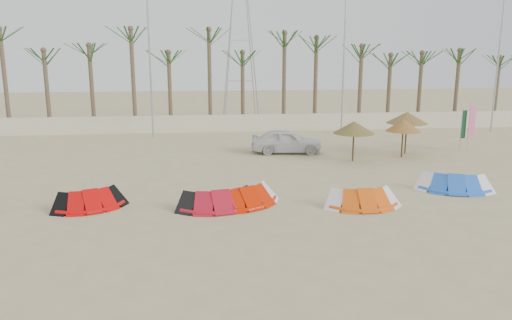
{
  "coord_description": "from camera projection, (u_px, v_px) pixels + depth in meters",
  "views": [
    {
      "loc": [
        -2.42,
        -16.32,
        6.36
      ],
      "look_at": [
        0.0,
        6.0,
        1.3
      ],
      "focal_mm": 35.0,
      "sensor_mm": 36.0,
      "label": 1
    }
  ],
  "objects": [
    {
      "name": "boundary_wall",
      "position": [
        234.0,
        123.0,
        38.68
      ],
      "size": [
        60.0,
        0.3,
        1.3
      ],
      "primitive_type": "cube",
      "color": "beige",
      "rests_on": "ground"
    },
    {
      "name": "car",
      "position": [
        286.0,
        141.0,
        30.77
      ],
      "size": [
        4.5,
        2.18,
        1.48
      ],
      "primitive_type": "imported",
      "rotation": [
        0.0,
        0.0,
        1.47
      ],
      "color": "silver",
      "rests_on": "ground"
    },
    {
      "name": "parasol_right",
      "position": [
        403.0,
        125.0,
        29.28
      ],
      "size": [
        2.07,
        2.07,
        2.27
      ],
      "color": "#4C331E",
      "rests_on": "ground"
    },
    {
      "name": "parasol_mid",
      "position": [
        407.0,
        118.0,
        30.22
      ],
      "size": [
        2.5,
        2.5,
        2.58
      ],
      "color": "#4C331E",
      "rests_on": "ground"
    },
    {
      "name": "parasol_left",
      "position": [
        354.0,
        127.0,
        28.26
      ],
      "size": [
        2.36,
        2.36,
        2.31
      ],
      "color": "#4C331E",
      "rests_on": "ground"
    },
    {
      "name": "lamp_d",
      "position": [
        499.0,
        56.0,
        37.71
      ],
      "size": [
        1.25,
        0.14,
        11.0
      ],
      "color": "#A5A8AD",
      "rests_on": "ground"
    },
    {
      "name": "kite_blue",
      "position": [
        451.0,
        181.0,
        22.83
      ],
      "size": [
        3.6,
        2.38,
        0.9
      ],
      "color": "blue",
      "rests_on": "ground"
    },
    {
      "name": "palm_line",
      "position": [
        240.0,
        47.0,
        38.93
      ],
      "size": [
        52.0,
        4.0,
        7.7
      ],
      "color": "brown",
      "rests_on": "ground"
    },
    {
      "name": "kite_red_left",
      "position": [
        92.0,
        197.0,
        20.31
      ],
      "size": [
        3.31,
        2.42,
        0.9
      ],
      "color": "#C20707",
      "rests_on": "ground"
    },
    {
      "name": "pylon",
      "position": [
        241.0,
        120.0,
        44.74
      ],
      "size": [
        3.0,
        3.0,
        14.0
      ],
      "primitive_type": null,
      "color": "#A5A8AD",
      "rests_on": "ground"
    },
    {
      "name": "flag_green",
      "position": [
        464.0,
        126.0,
        31.05
      ],
      "size": [
        0.44,
        0.18,
        2.72
      ],
      "color": "#A5A8AD",
      "rests_on": "ground"
    },
    {
      "name": "ground",
      "position": [
        274.0,
        233.0,
        17.48
      ],
      "size": [
        120.0,
        120.0,
        0.0
      ],
      "primitive_type": "plane",
      "color": "tan",
      "rests_on": "ground"
    },
    {
      "name": "kite_red_mid",
      "position": [
        219.0,
        197.0,
        20.35
      ],
      "size": [
        3.56,
        2.11,
        0.9
      ],
      "color": "#AB1022",
      "rests_on": "ground"
    },
    {
      "name": "flag_pink",
      "position": [
        472.0,
        123.0,
        31.07
      ],
      "size": [
        0.45,
        0.09,
        3.04
      ],
      "color": "#A5A8AD",
      "rests_on": "ground"
    },
    {
      "name": "lamp_c",
      "position": [
        345.0,
        56.0,
        36.45
      ],
      "size": [
        1.25,
        0.14,
        11.0
      ],
      "color": "#A5A8AD",
      "rests_on": "ground"
    },
    {
      "name": "kite_orange",
      "position": [
        361.0,
        196.0,
        20.49
      ],
      "size": [
        3.1,
        1.62,
        0.9
      ],
      "color": "#E1510D",
      "rests_on": "ground"
    },
    {
      "name": "lamp_b",
      "position": [
        150.0,
        56.0,
        34.99
      ],
      "size": [
        1.25,
        0.14,
        11.0
      ],
      "color": "#A5A8AD",
      "rests_on": "ground"
    },
    {
      "name": "kite_red_right",
      "position": [
        243.0,
        194.0,
        20.76
      ],
      "size": [
        3.79,
        2.79,
        0.9
      ],
      "color": "red",
      "rests_on": "ground"
    }
  ]
}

